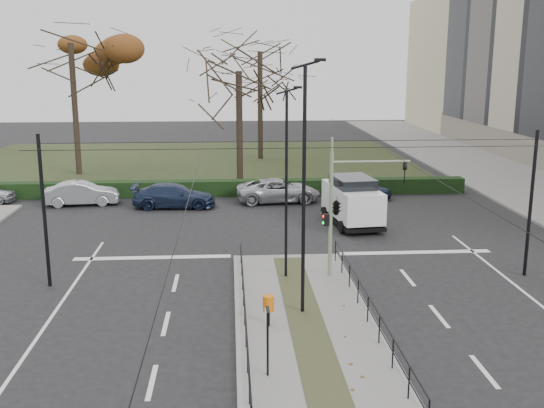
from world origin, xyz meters
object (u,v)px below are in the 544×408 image
at_px(parked_car_fourth, 279,190).
at_px(rust_tree, 70,43).
at_px(traffic_light, 338,205).
at_px(litter_bin, 268,304).
at_px(parked_car_fifth, 361,189).
at_px(bare_tree_near, 239,80).
at_px(streetlamp_median_far, 287,183).
at_px(parked_car_second, 82,193).
at_px(streetlamp_median_near, 304,188).
at_px(bare_tree_center, 260,60).
at_px(parked_car_third, 174,196).
at_px(white_van, 352,200).
at_px(info_panel, 267,324).

distance_m(parked_car_fourth, rust_tree, 20.08).
bearing_deg(traffic_light, litter_bin, -123.36).
distance_m(litter_bin, parked_car_fifth, 20.57).
distance_m(litter_bin, bare_tree_near, 24.92).
xyz_separation_m(streetlamp_median_far, parked_car_fourth, (0.79, 14.36, -3.27)).
bearing_deg(parked_car_second, rust_tree, 7.52).
height_order(streetlamp_median_near, rust_tree, rust_tree).
distance_m(bare_tree_center, parked_car_fifth, 19.55).
distance_m(traffic_light, parked_car_second, 19.65).
bearing_deg(parked_car_fifth, bare_tree_center, 14.41).
bearing_deg(rust_tree, parked_car_third, -54.46).
bearing_deg(parked_car_fourth, streetlamp_median_near, 173.51).
relative_size(bare_tree_near, parked_car_fifth, 2.71).
xyz_separation_m(parked_car_second, parked_car_fifth, (17.31, 0.42, -0.07)).
xyz_separation_m(streetlamp_median_far, rust_tree, (-13.78, 24.73, 5.86)).
xyz_separation_m(parked_car_second, bare_tree_center, (11.75, 17.37, 7.92)).
bearing_deg(streetlamp_median_far, parked_car_fourth, 86.84).
height_order(parked_car_third, rust_tree, rust_tree).
relative_size(traffic_light, litter_bin, 5.23).
bearing_deg(parked_car_third, streetlamp_median_near, -158.53).
relative_size(litter_bin, parked_car_second, 0.22).
distance_m(streetlamp_median_near, parked_car_third, 18.32).
height_order(parked_car_fourth, bare_tree_center, bare_tree_center).
height_order(rust_tree, bare_tree_center, rust_tree).
distance_m(traffic_light, rust_tree, 30.12).
relative_size(parked_car_second, rust_tree, 0.34).
distance_m(streetlamp_median_near, parked_car_fourth, 18.45).
relative_size(traffic_light, streetlamp_median_far, 0.67).
bearing_deg(parked_car_second, traffic_light, -143.03).
height_order(parked_car_third, white_van, white_van).
bearing_deg(bare_tree_near, info_panel, -89.41).
bearing_deg(streetlamp_median_far, bare_tree_center, 89.10).
bearing_deg(litter_bin, streetlamp_median_near, 36.30).
height_order(litter_bin, white_van, white_van).
bearing_deg(bare_tree_near, parked_car_fourth, -65.39).
height_order(streetlamp_median_far, parked_car_fifth, streetlamp_median_far).
bearing_deg(info_panel, white_van, 71.65).
distance_m(parked_car_third, parked_car_fourth, 6.47).
relative_size(parked_car_third, bare_tree_near, 0.47).
distance_m(traffic_light, streetlamp_median_far, 2.25).
distance_m(streetlamp_median_far, parked_car_fifth, 16.24).
xyz_separation_m(litter_bin, info_panel, (-0.24, -3.55, 0.85)).
xyz_separation_m(info_panel, streetlamp_median_near, (1.50, 4.47, 2.84)).
relative_size(traffic_light, info_panel, 2.58).
relative_size(info_panel, parked_car_second, 0.45).
xyz_separation_m(traffic_light, bare_tree_near, (-3.58, 19.40, 4.28)).
bearing_deg(parked_car_third, bare_tree_near, -30.83).
bearing_deg(streetlamp_median_near, parked_car_fifth, 72.52).
relative_size(streetlamp_median_near, parked_car_second, 1.96).
xyz_separation_m(rust_tree, bare_tree_near, (12.26, -5.31, -2.50)).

